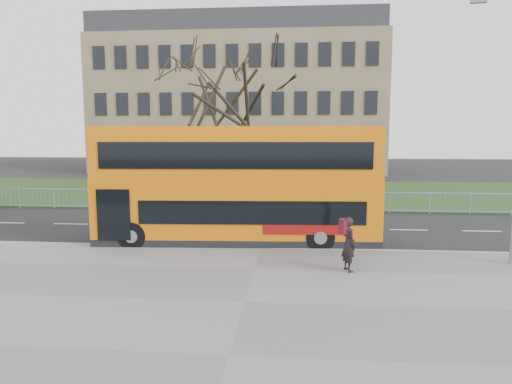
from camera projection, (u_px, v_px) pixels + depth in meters
ground at (264, 241)px, 17.46m from camera, size 120.00×120.00×0.00m
pavement at (245, 304)px, 10.78m from camera, size 80.00×10.50×0.12m
kerb at (261, 249)px, 15.92m from camera, size 80.00×0.20×0.14m
grass_verge at (278, 192)px, 31.58m from camera, size 80.00×15.40×0.08m
guard_railing at (273, 201)px, 23.91m from camera, size 40.00×0.12×1.10m
bare_tree at (226, 112)px, 26.92m from camera, size 7.37×7.37×10.53m
civic_building at (242, 108)px, 51.59m from camera, size 30.00×15.00×14.00m
yellow_bus at (237, 183)px, 16.74m from camera, size 10.29×2.97×4.26m
pedestrian at (349, 244)px, 13.11m from camera, size 0.57×0.68×1.58m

